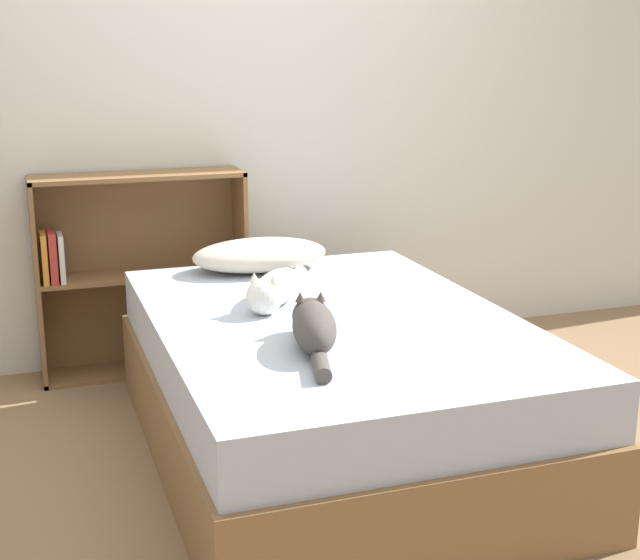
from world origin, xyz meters
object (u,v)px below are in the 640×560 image
at_px(cat_dark, 314,326).
at_px(bookshelf, 136,271).
at_px(bed, 332,386).
at_px(pillow, 260,255).
at_px(cat_light, 275,289).

bearing_deg(cat_dark, bookshelf, 28.20).
bearing_deg(bed, pillow, 95.39).
relative_size(cat_light, cat_dark, 1.02).
bearing_deg(bed, cat_light, 125.33).
distance_m(cat_dark, bookshelf, 1.54).
relative_size(pillow, cat_dark, 1.13).
relative_size(bed, bookshelf, 1.97).
bearing_deg(cat_dark, cat_light, 11.39).
distance_m(pillow, cat_light, 0.53).
distance_m(bed, bookshelf, 1.32).
xyz_separation_m(pillow, cat_light, (-0.08, -0.53, -0.01)).
distance_m(bed, cat_light, 0.43).
relative_size(bed, pillow, 3.16).
xyz_separation_m(cat_light, cat_dark, (-0.02, -0.53, 0.01)).
height_order(pillow, cat_dark, cat_dark).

